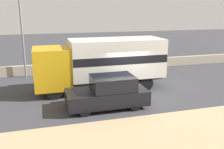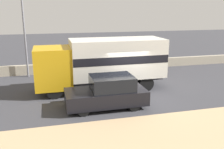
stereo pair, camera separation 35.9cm
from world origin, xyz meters
The scene contains 6 objects.
ground_plane centered at (0.00, 0.00, 0.00)m, with size 80.00×80.00×0.00m, color #38383D.
dirt_shoulder_foreground centered at (0.00, -5.32, 0.02)m, with size 60.00×5.73×0.04m.
stone_wall_backdrop centered at (0.00, 6.94, 0.37)m, with size 60.00×0.35×0.75m.
street_lamp centered at (-5.99, 6.38, 4.07)m, with size 0.56×0.28×7.04m.
box_truck centered at (-1.18, 2.04, 1.80)m, with size 7.79×2.44×3.12m.
car_hatchback centered at (-1.64, -0.90, 0.79)m, with size 4.07×1.83×1.64m.
Camera 1 is at (-4.75, -12.45, 4.90)m, focal length 40.00 mm.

